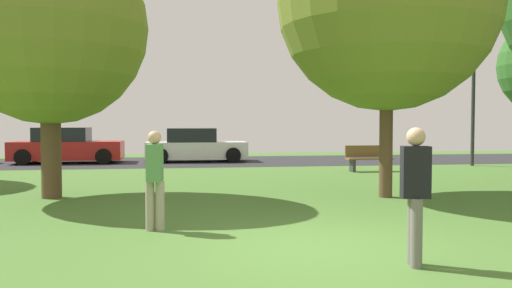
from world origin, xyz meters
TOP-DOWN VIEW (x-y plane):
  - ground_plane at (0.00, 0.00)m, footprint 44.00×44.00m
  - road_strip at (0.00, 16.00)m, footprint 44.00×6.40m
  - oak_tree_center at (-4.69, 5.47)m, footprint 4.35×4.35m
  - oak_tree_right at (2.81, 4.43)m, footprint 4.97×4.97m
  - person_thrower at (0.87, -1.07)m, footprint 0.36×0.30m
  - person_bystander at (-2.24, 1.47)m, footprint 0.30×0.35m
  - parked_car_red at (-6.43, 16.03)m, footprint 4.45×2.10m
  - parked_car_white at (-1.07, 16.03)m, footprint 4.33×1.97m
  - park_bench at (4.72, 10.51)m, footprint 1.60×0.45m
  - street_lamp_post at (9.66, 12.20)m, footprint 0.14×0.14m

SIDE VIEW (x-z plane):
  - ground_plane at x=0.00m, z-range 0.00..0.00m
  - road_strip at x=0.00m, z-range 0.00..0.01m
  - park_bench at x=4.72m, z-range 0.01..0.91m
  - parked_car_white at x=-1.07m, z-range -0.07..1.38m
  - parked_car_red at x=-6.43m, z-range -0.07..1.43m
  - person_bystander at x=-2.24m, z-range 0.07..1.65m
  - person_thrower at x=0.87m, z-range 0.08..1.73m
  - street_lamp_post at x=9.66m, z-range 0.00..4.50m
  - oak_tree_center at x=-4.69m, z-range 0.81..6.81m
  - oak_tree_right at x=2.81m, z-range 0.97..7.90m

